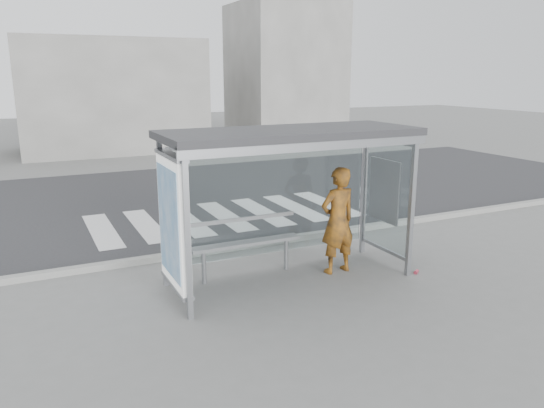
{
  "coord_description": "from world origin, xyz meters",
  "views": [
    {
      "loc": [
        -4.0,
        -7.65,
        3.5
      ],
      "look_at": [
        -0.24,
        0.2,
        1.35
      ],
      "focal_mm": 35.0,
      "sensor_mm": 36.0,
      "label": 1
    }
  ],
  "objects": [
    {
      "name": "bus_shelter",
      "position": [
        -0.37,
        0.06,
        1.98
      ],
      "size": [
        4.25,
        1.65,
        2.62
      ],
      "color": "gray",
      "rests_on": "ground"
    },
    {
      "name": "person",
      "position": [
        0.95,
        -0.0,
        0.96
      ],
      "size": [
        0.74,
        0.52,
        1.93
      ],
      "primitive_type": "imported",
      "rotation": [
        0.0,
        0.0,
        3.23
      ],
      "color": "#C84612",
      "rests_on": "ground"
    },
    {
      "name": "ground",
      "position": [
        0.0,
        0.0,
        0.0
      ],
      "size": [
        80.0,
        80.0,
        0.0
      ],
      "primitive_type": "plane",
      "color": "slate",
      "rests_on": "ground"
    },
    {
      "name": "building_center",
      "position": [
        0.0,
        18.0,
        2.5
      ],
      "size": [
        8.0,
        5.0,
        5.0
      ],
      "primitive_type": "cube",
      "color": "slate",
      "rests_on": "ground"
    },
    {
      "name": "crosswalk",
      "position": [
        0.5,
        4.5,
        0.0
      ],
      "size": [
        6.55,
        3.0,
        0.0
      ],
      "color": "silver",
      "rests_on": "ground"
    },
    {
      "name": "road",
      "position": [
        0.0,
        7.0,
        0.0
      ],
      "size": [
        30.0,
        10.0,
        0.01
      ],
      "primitive_type": "cube",
      "color": "#29292B",
      "rests_on": "ground"
    },
    {
      "name": "bench",
      "position": [
        -0.6,
        0.52,
        0.61
      ],
      "size": [
        2.02,
        0.31,
        1.04
      ],
      "color": "slate",
      "rests_on": "ground"
    },
    {
      "name": "curb",
      "position": [
        0.0,
        1.95,
        0.06
      ],
      "size": [
        30.0,
        0.18,
        0.12
      ],
      "primitive_type": "cube",
      "color": "gray",
      "rests_on": "ground"
    },
    {
      "name": "building_right",
      "position": [
        9.0,
        18.0,
        3.5
      ],
      "size": [
        5.0,
        5.0,
        7.0
      ],
      "primitive_type": "cube",
      "color": "slate",
      "rests_on": "ground"
    },
    {
      "name": "soda_can",
      "position": [
        2.2,
        -0.71,
        0.03
      ],
      "size": [
        0.13,
        0.12,
        0.06
      ],
      "primitive_type": "cylinder",
      "rotation": [
        0.0,
        1.57,
        0.56
      ],
      "color": "#EC455E",
      "rests_on": "ground"
    }
  ]
}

